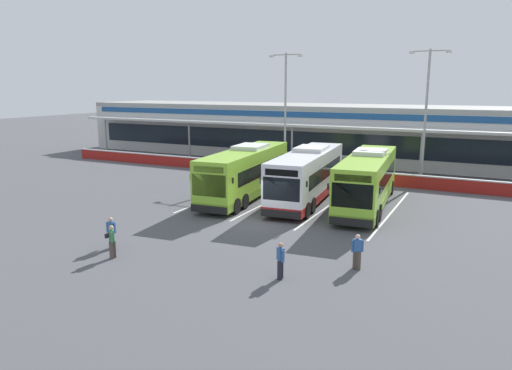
{
  "coord_description": "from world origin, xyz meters",
  "views": [
    {
      "loc": [
        11.7,
        -24.52,
        8.04
      ],
      "look_at": [
        -2.08,
        3.0,
        1.6
      ],
      "focal_mm": 33.13,
      "sensor_mm": 36.0,
      "label": 1
    }
  ],
  "objects_px": {
    "coach_bus_left_centre": "(307,176)",
    "pedestrian_near_bin": "(280,259)",
    "pedestrian_child": "(357,250)",
    "coach_bus_leftmost": "(246,173)",
    "pedestrian_in_dark_coat": "(112,241)",
    "coach_bus_centre": "(367,181)",
    "pedestrian_with_handbag": "(111,232)",
    "lamp_post_west": "(285,106)",
    "lamp_post_centre": "(426,108)"
  },
  "relations": [
    {
      "from": "pedestrian_child",
      "to": "lamp_post_west",
      "type": "bearing_deg",
      "value": 120.86
    },
    {
      "from": "pedestrian_in_dark_coat",
      "to": "pedestrian_child",
      "type": "distance_m",
      "value": 11.44
    },
    {
      "from": "pedestrian_with_handbag",
      "to": "pedestrian_child",
      "type": "bearing_deg",
      "value": 13.36
    },
    {
      "from": "pedestrian_with_handbag",
      "to": "pedestrian_in_dark_coat",
      "type": "distance_m",
      "value": 1.47
    },
    {
      "from": "lamp_post_centre",
      "to": "pedestrian_with_handbag",
      "type": "bearing_deg",
      "value": -115.58
    },
    {
      "from": "coach_bus_centre",
      "to": "pedestrian_in_dark_coat",
      "type": "distance_m",
      "value": 17.47
    },
    {
      "from": "lamp_post_centre",
      "to": "coach_bus_left_centre",
      "type": "bearing_deg",
      "value": -121.97
    },
    {
      "from": "coach_bus_centre",
      "to": "pedestrian_with_handbag",
      "type": "height_order",
      "value": "coach_bus_centre"
    },
    {
      "from": "pedestrian_child",
      "to": "pedestrian_near_bin",
      "type": "height_order",
      "value": "same"
    },
    {
      "from": "pedestrian_in_dark_coat",
      "to": "lamp_post_centre",
      "type": "bearing_deg",
      "value": 67.31
    },
    {
      "from": "coach_bus_left_centre",
      "to": "lamp_post_centre",
      "type": "height_order",
      "value": "lamp_post_centre"
    },
    {
      "from": "coach_bus_left_centre",
      "to": "pedestrian_near_bin",
      "type": "bearing_deg",
      "value": -73.97
    },
    {
      "from": "coach_bus_leftmost",
      "to": "coach_bus_left_centre",
      "type": "relative_size",
      "value": 1.0
    },
    {
      "from": "coach_bus_leftmost",
      "to": "coach_bus_centre",
      "type": "bearing_deg",
      "value": 7.8
    },
    {
      "from": "coach_bus_centre",
      "to": "pedestrian_with_handbag",
      "type": "relative_size",
      "value": 7.61
    },
    {
      "from": "coach_bus_leftmost",
      "to": "pedestrian_with_handbag",
      "type": "relative_size",
      "value": 7.61
    },
    {
      "from": "coach_bus_leftmost",
      "to": "coach_bus_centre",
      "type": "height_order",
      "value": "same"
    },
    {
      "from": "lamp_post_west",
      "to": "lamp_post_centre",
      "type": "height_order",
      "value": "same"
    },
    {
      "from": "coach_bus_leftmost",
      "to": "pedestrian_child",
      "type": "distance_m",
      "value": 15.07
    },
    {
      "from": "coach_bus_left_centre",
      "to": "pedestrian_near_bin",
      "type": "distance_m",
      "value": 14.4
    },
    {
      "from": "pedestrian_with_handbag",
      "to": "pedestrian_near_bin",
      "type": "distance_m",
      "value": 9.2
    },
    {
      "from": "coach_bus_leftmost",
      "to": "pedestrian_in_dark_coat",
      "type": "bearing_deg",
      "value": -89.03
    },
    {
      "from": "pedestrian_in_dark_coat",
      "to": "pedestrian_near_bin",
      "type": "distance_m",
      "value": 8.26
    },
    {
      "from": "coach_bus_left_centre",
      "to": "lamp_post_centre",
      "type": "bearing_deg",
      "value": 58.03
    },
    {
      "from": "coach_bus_left_centre",
      "to": "pedestrian_in_dark_coat",
      "type": "xyz_separation_m",
      "value": [
        -4.19,
        -15.1,
        -0.91
      ]
    },
    {
      "from": "coach_bus_centre",
      "to": "pedestrian_in_dark_coat",
      "type": "relative_size",
      "value": 7.61
    },
    {
      "from": "pedestrian_child",
      "to": "lamp_post_centre",
      "type": "distance_m",
      "value": 22.23
    },
    {
      "from": "coach_bus_centre",
      "to": "pedestrian_near_bin",
      "type": "distance_m",
      "value": 14.02
    },
    {
      "from": "coach_bus_centre",
      "to": "lamp_post_centre",
      "type": "height_order",
      "value": "lamp_post_centre"
    },
    {
      "from": "lamp_post_west",
      "to": "lamp_post_centre",
      "type": "distance_m",
      "value": 12.29
    },
    {
      "from": "pedestrian_with_handbag",
      "to": "pedestrian_near_bin",
      "type": "relative_size",
      "value": 1.0
    },
    {
      "from": "coach_bus_centre",
      "to": "pedestrian_child",
      "type": "xyz_separation_m",
      "value": [
        2.35,
        -11.43,
        -0.91
      ]
    },
    {
      "from": "pedestrian_near_bin",
      "to": "lamp_post_centre",
      "type": "bearing_deg",
      "value": 84.17
    },
    {
      "from": "pedestrian_with_handbag",
      "to": "lamp_post_west",
      "type": "height_order",
      "value": "lamp_post_west"
    },
    {
      "from": "coach_bus_centre",
      "to": "pedestrian_with_handbag",
      "type": "distance_m",
      "value": 17.12
    },
    {
      "from": "pedestrian_with_handbag",
      "to": "lamp_post_centre",
      "type": "xyz_separation_m",
      "value": [
        11.66,
        24.36,
        5.43
      ]
    },
    {
      "from": "pedestrian_in_dark_coat",
      "to": "pedestrian_near_bin",
      "type": "height_order",
      "value": "same"
    },
    {
      "from": "pedestrian_child",
      "to": "pedestrian_near_bin",
      "type": "distance_m",
      "value": 3.66
    },
    {
      "from": "pedestrian_near_bin",
      "to": "pedestrian_with_handbag",
      "type": "bearing_deg",
      "value": -178.43
    },
    {
      "from": "lamp_post_west",
      "to": "coach_bus_centre",
      "type": "bearing_deg",
      "value": -42.91
    },
    {
      "from": "coach_bus_leftmost",
      "to": "pedestrian_with_handbag",
      "type": "height_order",
      "value": "coach_bus_leftmost"
    },
    {
      "from": "coach_bus_leftmost",
      "to": "coach_bus_left_centre",
      "type": "bearing_deg",
      "value": 12.82
    },
    {
      "from": "pedestrian_near_bin",
      "to": "coach_bus_left_centre",
      "type": "bearing_deg",
      "value": 106.03
    },
    {
      "from": "pedestrian_in_dark_coat",
      "to": "coach_bus_centre",
      "type": "bearing_deg",
      "value": 61.13
    },
    {
      "from": "pedestrian_in_dark_coat",
      "to": "pedestrian_near_bin",
      "type": "relative_size",
      "value": 1.0
    },
    {
      "from": "pedestrian_child",
      "to": "lamp_post_west",
      "type": "distance_m",
      "value": 24.82
    },
    {
      "from": "pedestrian_with_handbag",
      "to": "lamp_post_west",
      "type": "distance_m",
      "value": 24.22
    },
    {
      "from": "coach_bus_leftmost",
      "to": "pedestrian_near_bin",
      "type": "height_order",
      "value": "coach_bus_leftmost"
    },
    {
      "from": "coach_bus_left_centre",
      "to": "pedestrian_near_bin",
      "type": "xyz_separation_m",
      "value": [
        3.97,
        -13.81,
        -0.91
      ]
    },
    {
      "from": "pedestrian_near_bin",
      "to": "lamp_post_centre",
      "type": "xyz_separation_m",
      "value": [
        2.46,
        24.11,
        5.42
      ]
    }
  ]
}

